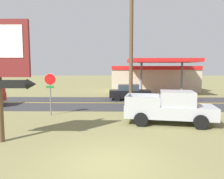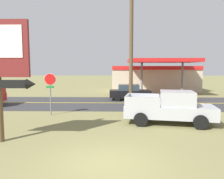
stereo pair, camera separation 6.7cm
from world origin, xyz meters
name	(u,v)px [view 2 (the right image)]	position (x,y,z in m)	size (l,w,h in m)	color
ground_plane	(107,164)	(0.00, 0.00, 0.00)	(180.00, 180.00, 0.00)	olive
road_asphalt	(113,103)	(0.00, 13.00, 0.01)	(140.00, 8.00, 0.02)	#333335
road_centre_line	(113,103)	(0.00, 13.00, 0.02)	(126.00, 0.20, 0.01)	gold
stop_sign	(50,87)	(-4.32, 7.67, 2.03)	(0.80, 0.08, 2.95)	slate
utility_pole	(131,42)	(1.32, 7.81, 5.10)	(1.94, 0.26, 9.57)	brown
gas_station	(154,78)	(5.72, 24.11, 1.94)	(12.00, 11.50, 4.40)	beige
pickup_silver_parked_on_lawn	(170,108)	(3.52, 5.53, 0.96)	(5.46, 2.89, 1.96)	#A8AAAF
car_black_near_lane	(130,92)	(1.68, 15.00, 0.83)	(4.20, 2.00, 1.64)	black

